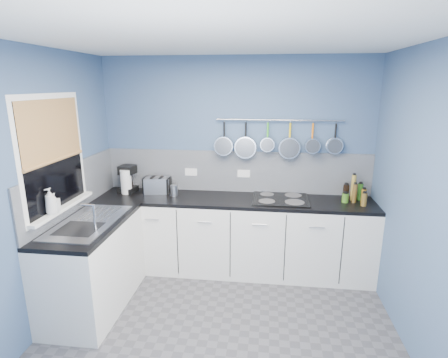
% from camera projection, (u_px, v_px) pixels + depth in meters
% --- Properties ---
extents(floor, '(3.20, 3.00, 0.02)m').
position_uv_depth(floor, '(219.00, 336.00, 3.18)').
color(floor, '#47474C').
rests_on(floor, ground).
extents(ceiling, '(3.20, 3.00, 0.02)m').
position_uv_depth(ceiling, '(218.00, 36.00, 2.53)').
color(ceiling, white).
rests_on(ceiling, ground).
extents(wall_back, '(3.20, 0.02, 2.50)m').
position_uv_depth(wall_back, '(236.00, 163.00, 4.31)').
color(wall_back, '#3D567A').
rests_on(wall_back, ground).
extents(wall_front, '(3.20, 0.02, 2.50)m').
position_uv_depth(wall_front, '(166.00, 325.00, 1.41)').
color(wall_front, '#3D567A').
rests_on(wall_front, ground).
extents(wall_left, '(0.02, 3.00, 2.50)m').
position_uv_depth(wall_left, '(34.00, 196.00, 3.05)').
color(wall_left, '#3D567A').
rests_on(wall_left, ground).
extents(wall_right, '(0.02, 3.00, 2.50)m').
position_uv_depth(wall_right, '(430.00, 212.00, 2.67)').
color(wall_right, '#3D567A').
rests_on(wall_right, ground).
extents(backsplash_back, '(3.20, 0.02, 0.50)m').
position_uv_depth(backsplash_back, '(236.00, 172.00, 4.31)').
color(backsplash_back, '#969AA2').
rests_on(backsplash_back, wall_back).
extents(backsplash_left, '(0.02, 1.80, 0.50)m').
position_uv_depth(backsplash_left, '(74.00, 187.00, 3.65)').
color(backsplash_left, '#969AA2').
rests_on(backsplash_left, wall_left).
extents(cabinet_run_back, '(3.20, 0.60, 0.86)m').
position_uv_depth(cabinet_run_back, '(233.00, 236.00, 4.22)').
color(cabinet_run_back, silver).
rests_on(cabinet_run_back, ground).
extents(worktop_back, '(3.20, 0.60, 0.04)m').
position_uv_depth(worktop_back, '(233.00, 200.00, 4.10)').
color(worktop_back, black).
rests_on(worktop_back, cabinet_run_back).
extents(cabinet_run_left, '(0.60, 1.20, 0.86)m').
position_uv_depth(cabinet_run_left, '(93.00, 266.00, 3.51)').
color(cabinet_run_left, silver).
rests_on(cabinet_run_left, ground).
extents(worktop_left, '(0.60, 1.20, 0.04)m').
position_uv_depth(worktop_left, '(89.00, 224.00, 3.40)').
color(worktop_left, black).
rests_on(worktop_left, cabinet_run_left).
extents(window_frame, '(0.01, 1.00, 1.10)m').
position_uv_depth(window_frame, '(53.00, 155.00, 3.26)').
color(window_frame, white).
rests_on(window_frame, wall_left).
extents(window_glass, '(0.01, 0.90, 1.00)m').
position_uv_depth(window_glass, '(54.00, 155.00, 3.26)').
color(window_glass, black).
rests_on(window_glass, wall_left).
extents(bamboo_blind, '(0.01, 0.90, 0.55)m').
position_uv_depth(bamboo_blind, '(52.00, 130.00, 3.20)').
color(bamboo_blind, '#A27F54').
rests_on(bamboo_blind, wall_left).
extents(window_sill, '(0.10, 0.98, 0.03)m').
position_uv_depth(window_sill, '(63.00, 208.00, 3.39)').
color(window_sill, white).
rests_on(window_sill, wall_left).
extents(sink_unit, '(0.50, 0.95, 0.01)m').
position_uv_depth(sink_unit, '(89.00, 222.00, 3.39)').
color(sink_unit, silver).
rests_on(sink_unit, worktop_left).
extents(mixer_tap, '(0.12, 0.08, 0.26)m').
position_uv_depth(mixer_tap, '(94.00, 217.00, 3.17)').
color(mixer_tap, silver).
rests_on(mixer_tap, worktop_left).
extents(socket_left, '(0.15, 0.01, 0.09)m').
position_uv_depth(socket_left, '(191.00, 172.00, 4.37)').
color(socket_left, white).
rests_on(socket_left, backsplash_back).
extents(socket_right, '(0.15, 0.01, 0.09)m').
position_uv_depth(socket_right, '(244.00, 174.00, 4.29)').
color(socket_right, white).
rests_on(socket_right, backsplash_back).
extents(pot_rail, '(1.45, 0.02, 0.02)m').
position_uv_depth(pot_rail, '(279.00, 120.00, 4.05)').
color(pot_rail, silver).
rests_on(pot_rail, wall_back).
extents(soap_bottle_a, '(0.12, 0.12, 0.24)m').
position_uv_depth(soap_bottle_a, '(50.00, 201.00, 3.16)').
color(soap_bottle_a, white).
rests_on(soap_bottle_a, window_sill).
extents(soap_bottle_b, '(0.10, 0.10, 0.17)m').
position_uv_depth(soap_bottle_b, '(55.00, 203.00, 3.22)').
color(soap_bottle_b, white).
rests_on(soap_bottle_b, window_sill).
extents(paper_towel, '(0.15, 0.15, 0.29)m').
position_uv_depth(paper_towel, '(126.00, 182.00, 4.25)').
color(paper_towel, white).
rests_on(paper_towel, worktop_back).
extents(coffee_maker, '(0.21, 0.23, 0.33)m').
position_uv_depth(coffee_maker, '(127.00, 179.00, 4.30)').
color(coffee_maker, black).
rests_on(coffee_maker, worktop_back).
extents(toaster, '(0.32, 0.22, 0.19)m').
position_uv_depth(toaster, '(157.00, 185.00, 4.29)').
color(toaster, silver).
rests_on(toaster, worktop_back).
extents(canister, '(0.11, 0.11, 0.13)m').
position_uv_depth(canister, '(174.00, 190.00, 4.19)').
color(canister, silver).
rests_on(canister, worktop_back).
extents(hob, '(0.63, 0.56, 0.01)m').
position_uv_depth(hob, '(280.00, 199.00, 4.07)').
color(hob, black).
rests_on(hob, worktop_back).
extents(pan_0, '(0.22, 0.10, 0.41)m').
position_uv_depth(pan_0, '(224.00, 137.00, 4.17)').
color(pan_0, silver).
rests_on(pan_0, pot_rail).
extents(pan_1, '(0.26, 0.07, 0.45)m').
position_uv_depth(pan_1, '(246.00, 139.00, 4.15)').
color(pan_1, silver).
rests_on(pan_1, pot_rail).
extents(pan_2, '(0.17, 0.12, 0.36)m').
position_uv_depth(pan_2, '(268.00, 136.00, 4.10)').
color(pan_2, silver).
rests_on(pan_2, pot_rail).
extents(pan_3, '(0.25, 0.07, 0.44)m').
position_uv_depth(pan_3, '(290.00, 140.00, 4.08)').
color(pan_3, silver).
rests_on(pan_3, pot_rail).
extents(pan_4, '(0.17, 0.12, 0.36)m').
position_uv_depth(pan_4, '(312.00, 137.00, 4.04)').
color(pan_4, silver).
rests_on(pan_4, pot_rail).
extents(pan_5, '(0.18, 0.06, 0.37)m').
position_uv_depth(pan_5, '(335.00, 138.00, 4.01)').
color(pan_5, silver).
rests_on(pan_5, pot_rail).
extents(condiment_0, '(0.06, 0.06, 0.19)m').
position_uv_depth(condiment_0, '(360.00, 192.00, 4.02)').
color(condiment_0, '#265919').
rests_on(condiment_0, worktop_back).
extents(condiment_1, '(0.05, 0.05, 0.30)m').
position_uv_depth(condiment_1, '(353.00, 188.00, 4.00)').
color(condiment_1, olive).
rests_on(condiment_1, worktop_back).
extents(condiment_2, '(0.07, 0.07, 0.17)m').
position_uv_depth(condiment_2, '(346.00, 192.00, 4.04)').
color(condiment_2, black).
rests_on(condiment_2, worktop_back).
extents(condiment_3, '(0.05, 0.05, 0.16)m').
position_uv_depth(condiment_3, '(364.00, 196.00, 3.93)').
color(condiment_3, '#8C5914').
rests_on(condiment_3, worktop_back).
extents(condiment_4, '(0.05, 0.05, 0.21)m').
position_uv_depth(condiment_4, '(355.00, 193.00, 3.93)').
color(condiment_4, brown).
rests_on(condiment_4, worktop_back).
extents(condiment_5, '(0.07, 0.07, 0.10)m').
position_uv_depth(condiment_5, '(345.00, 198.00, 3.95)').
color(condiment_5, '#3F721E').
rests_on(condiment_5, worktop_back).
extents(condiment_6, '(0.06, 0.06, 0.14)m').
position_uv_depth(condiment_6, '(364.00, 199.00, 3.83)').
color(condiment_6, brown).
rests_on(condiment_6, worktop_back).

